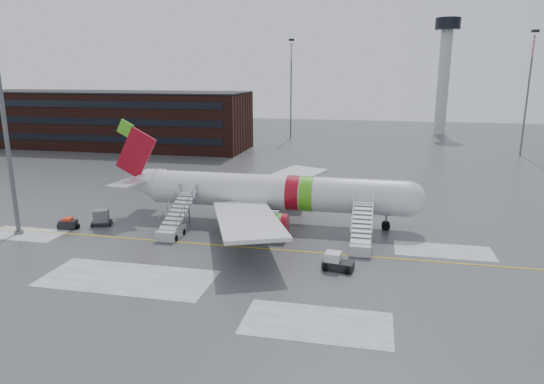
% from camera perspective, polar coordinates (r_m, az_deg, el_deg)
% --- Properties ---
extents(ground, '(260.00, 260.00, 0.00)m').
position_cam_1_polar(ground, '(48.17, -4.58, -5.97)').
color(ground, '#494C4F').
rests_on(ground, ground).
extents(airliner, '(35.03, 32.97, 11.18)m').
position_cam_1_polar(airliner, '(53.58, -0.54, -0.05)').
color(airliner, silver).
rests_on(airliner, ground).
extents(airstair_fwd, '(2.05, 7.70, 3.48)m').
position_cam_1_polar(airstair_fwd, '(46.77, 10.44, -5.40)').
color(airstair_fwd, silver).
rests_on(airstair_fwd, ground).
extents(airstair_aft, '(2.05, 7.70, 3.48)m').
position_cam_1_polar(airstair_aft, '(50.78, -11.48, -3.89)').
color(airstair_aft, '#AFB1B7').
rests_on(airstair_aft, ground).
extents(pushback_tug, '(2.76, 2.23, 1.48)m').
position_cam_1_polar(pushback_tug, '(41.97, 7.57, -8.17)').
color(pushback_tug, black).
rests_on(pushback_tug, ground).
extents(uld_container, '(2.50, 2.18, 1.71)m').
position_cam_1_polar(uld_container, '(56.43, -19.44, -2.90)').
color(uld_container, black).
rests_on(uld_container, ground).
extents(baggage_tractor, '(2.39, 1.39, 1.20)m').
position_cam_1_polar(baggage_tractor, '(56.50, -22.85, -3.49)').
color(baggage_tractor, black).
rests_on(baggage_tractor, ground).
extents(light_mast_near, '(1.20, 1.20, 27.46)m').
position_cam_1_polar(light_mast_near, '(54.79, -29.28, 9.87)').
color(light_mast_near, '#595B60').
rests_on(light_mast_near, ground).
extents(terminal_building, '(62.00, 16.11, 12.30)m').
position_cam_1_polar(terminal_building, '(114.72, -18.63, 8.12)').
color(terminal_building, '#3F1E16').
rests_on(terminal_building, ground).
extents(control_tower, '(6.40, 6.40, 30.00)m').
position_cam_1_polar(control_tower, '(139.37, 19.65, 14.12)').
color(control_tower, '#B2B5BA').
rests_on(control_tower, ground).
extents(light_mast_far_ne, '(1.20, 1.20, 24.25)m').
position_cam_1_polar(light_mast_far_ne, '(109.23, 27.96, 11.01)').
color(light_mast_far_ne, '#595B60').
rests_on(light_mast_far_ne, ground).
extents(light_mast_far_n, '(1.20, 1.20, 24.25)m').
position_cam_1_polar(light_mast_far_n, '(123.21, 2.26, 12.73)').
color(light_mast_far_n, '#595B60').
rests_on(light_mast_far_n, ground).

